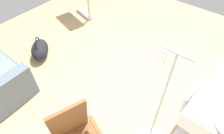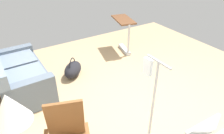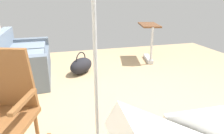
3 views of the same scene
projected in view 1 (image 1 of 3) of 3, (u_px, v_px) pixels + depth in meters
ground_plane at (119, 68)px, 3.61m from camera, size 6.32×6.32×0.00m
duffel_bag at (40, 49)px, 3.74m from camera, size 0.63×0.62×0.43m
iv_pole at (149, 134)px, 2.45m from camera, size 0.44×0.44×1.69m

